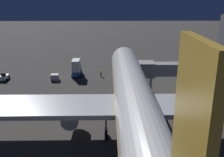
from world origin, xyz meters
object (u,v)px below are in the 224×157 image
at_px(baggage_container_near_belt, 55,77).
at_px(ground_crew_under_port_wing, 101,73).
at_px(jet_bridge, 175,69).
at_px(traffic_cone_nose_port, 132,78).
at_px(ground_crew_near_nose_gear, 53,73).
at_px(airliner_at_gate, 136,105).
at_px(traffic_cone_nose_starboard, 114,78).
at_px(pushback_tug, 4,77).
at_px(cargo_truck_aft, 76,68).

distance_m(baggage_container_near_belt, ground_crew_under_port_wing, 11.75).
relative_size(jet_bridge, traffic_cone_nose_port, 32.52).
bearing_deg(ground_crew_near_nose_gear, airliner_at_gate, 120.18).
bearing_deg(traffic_cone_nose_starboard, airliner_at_gate, 94.38).
bearing_deg(ground_crew_near_nose_gear, baggage_container_near_belt, 111.52).
bearing_deg(airliner_at_gate, jet_bridge, -118.82).
bearing_deg(pushback_tug, traffic_cone_nose_port, -179.96).
bearing_deg(baggage_container_near_belt, traffic_cone_nose_starboard, -179.14).
relative_size(jet_bridge, cargo_truck_aft, 3.26).
relative_size(airliner_at_gate, traffic_cone_nose_starboard, 109.88).
bearing_deg(traffic_cone_nose_starboard, cargo_truck_aft, -19.49).
bearing_deg(baggage_container_near_belt, cargo_truck_aft, -143.57).
bearing_deg(ground_crew_near_nose_gear, traffic_cone_nose_starboard, 172.02).
height_order(cargo_truck_aft, baggage_container_near_belt, cargo_truck_aft).
distance_m(ground_crew_near_nose_gear, traffic_cone_nose_port, 20.33).
bearing_deg(ground_crew_near_nose_gear, jet_bridge, 155.03).
bearing_deg(baggage_container_near_belt, traffic_cone_nose_port, -179.34).
bearing_deg(airliner_at_gate, cargo_truck_aft, -69.53).
xyz_separation_m(traffic_cone_nose_port, traffic_cone_nose_starboard, (4.40, 0.00, 0.00)).
xyz_separation_m(airliner_at_gate, baggage_container_near_belt, (17.03, -28.50, -4.86)).
height_order(baggage_container_near_belt, traffic_cone_nose_starboard, baggage_container_near_belt).
distance_m(airliner_at_gate, jet_bridge, 20.50).
distance_m(cargo_truck_aft, traffic_cone_nose_starboard, 10.58).
relative_size(airliner_at_gate, ground_crew_under_port_wing, 35.09).
distance_m(ground_crew_near_nose_gear, ground_crew_under_port_wing, 12.35).
bearing_deg(baggage_container_near_belt, ground_crew_near_nose_gear, -68.48).
height_order(pushback_tug, baggage_container_near_belt, pushback_tug).
distance_m(pushback_tug, ground_crew_near_nose_gear, 11.76).
distance_m(airliner_at_gate, ground_crew_under_port_wing, 32.28).
bearing_deg(jet_bridge, baggage_container_near_belt, -21.40).
bearing_deg(airliner_at_gate, ground_crew_near_nose_gear, -59.82).
relative_size(jet_bridge, ground_crew_near_nose_gear, 9.74).
height_order(jet_bridge, pushback_tug, jet_bridge).
bearing_deg(pushback_tug, traffic_cone_nose_starboard, -179.96).
distance_m(baggage_container_near_belt, ground_crew_near_nose_gear, 2.63).
bearing_deg(pushback_tug, jet_bridge, 164.75).
bearing_deg(traffic_cone_nose_starboard, jet_bridge, 138.29).
bearing_deg(jet_bridge, airliner_at_gate, 61.18).
distance_m(airliner_at_gate, traffic_cone_nose_port, 29.30).
relative_size(cargo_truck_aft, traffic_cone_nose_port, 9.97).
bearing_deg(ground_crew_near_nose_gear, cargo_truck_aft, -168.06).
xyz_separation_m(airliner_at_gate, traffic_cone_nose_starboard, (2.20, -28.72, -5.33)).
relative_size(ground_crew_under_port_wing, traffic_cone_nose_starboard, 3.13).
distance_m(baggage_container_near_belt, traffic_cone_nose_port, 19.24).
bearing_deg(ground_crew_near_nose_gear, traffic_cone_nose_port, 173.74).
xyz_separation_m(cargo_truck_aft, traffic_cone_nose_port, (-14.22, 3.48, -1.86)).
bearing_deg(traffic_cone_nose_port, pushback_tug, 0.04).
height_order(pushback_tug, traffic_cone_nose_starboard, pushback_tug).
relative_size(ground_crew_near_nose_gear, traffic_cone_nose_port, 3.34).
bearing_deg(jet_bridge, ground_crew_under_port_wing, -40.95).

